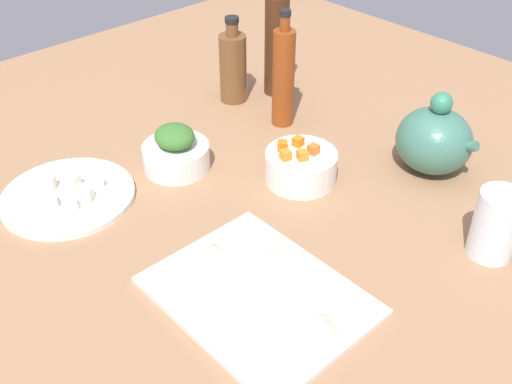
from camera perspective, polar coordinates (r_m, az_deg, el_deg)
The scene contains 25 objects.
tabletop at distance 110.09cm, azimuth 0.00°, elevation -2.73°, with size 190.00×190.00×3.00cm, color #986E4D.
cutting_board at distance 93.54cm, azimuth 0.22°, elevation -9.72°, with size 31.91×24.64×1.00cm, color silver.
plate_tofu at distance 117.77cm, azimuth -17.27°, elevation -0.39°, with size 24.58×24.58×1.20cm, color white.
bowl_greens at distance 121.03cm, azimuth -7.49°, elevation 3.31°, with size 13.20×13.20×5.10cm, color white.
bowl_carrots at distance 116.51cm, azimuth 4.24°, elevation 2.40°, with size 13.79×13.79×6.05cm, color white.
teapot at distance 122.47cm, azimuth 16.42°, elevation 4.74°, with size 16.52×14.16×16.66cm.
bottle_0 at distance 144.91cm, azimuth 1.95°, elevation 13.78°, with size 5.58×5.58×28.86cm.
bottle_1 at distance 131.65cm, azimuth 2.60°, elevation 10.79°, with size 4.74×4.74×25.71cm.
bottle_2 at distance 142.92cm, azimuth -2.18°, elevation 11.74°, with size 6.33×6.33×20.14cm.
drinking_glass_0 at distance 104.83cm, azimuth 21.64°, elevation -2.86°, with size 7.44×7.44×11.97cm, color white.
carrot_cube_0 at distance 112.63cm, azimuth 4.39°, elevation 3.47°, with size 1.80×1.80×1.80cm, color orange.
carrot_cube_1 at distance 115.24cm, azimuth 2.49°, elevation 4.38°, with size 1.80×1.80×1.80cm, color orange.
carrot_cube_2 at distance 116.68cm, azimuth 3.97°, elevation 4.76°, with size 1.80×1.80×1.80cm, color orange.
carrot_cube_3 at distance 114.55cm, azimuth 5.42°, elevation 4.02°, with size 1.80×1.80×1.80cm, color orange.
carrot_cube_4 at distance 112.52cm, azimuth 2.80°, elevation 3.50°, with size 1.80×1.80×1.80cm, color orange.
chopped_greens_mound at distance 118.58cm, azimuth -7.67°, elevation 5.21°, with size 8.38×7.69×4.24cm, color #386E2C.
tofu_cube_0 at distance 118.56cm, azimuth -16.82°, elevation 0.99°, with size 2.20×2.20×2.20cm, color #F1E2CA.
tofu_cube_1 at distance 114.31cm, azimuth -15.69°, elevation -0.23°, with size 2.20×2.20×2.20cm, color #EEEDCB.
tofu_cube_2 at distance 119.34cm, azimuth -18.90°, elevation 0.78°, with size 2.20×2.20×2.20cm, color silver.
tofu_cube_3 at distance 114.47cm, azimuth -18.84°, elevation -0.87°, with size 2.20×2.20×2.20cm, color silver.
tofu_cube_4 at distance 117.13cm, azimuth -14.85°, elevation 0.91°, with size 2.20×2.20×2.20cm, color white.
tofu_cube_5 at distance 112.64cm, azimuth -17.10°, elevation -1.14°, with size 2.20×2.20×2.20cm, color white.
dumpling_0 at distance 97.05cm, azimuth 2.38°, elevation -5.97°, with size 5.86×5.26×3.17cm, color beige.
dumpling_1 at distance 87.79cm, azimuth 5.82°, elevation -12.06°, with size 5.98×5.48×2.92cm, color beige.
dumpling_2 at distance 98.79cm, azimuth -4.02°, elevation -5.53°, with size 4.93×4.42×2.16cm, color beige.
Camera 1 is at (62.58, -58.35, 70.77)cm, focal length 42.53 mm.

